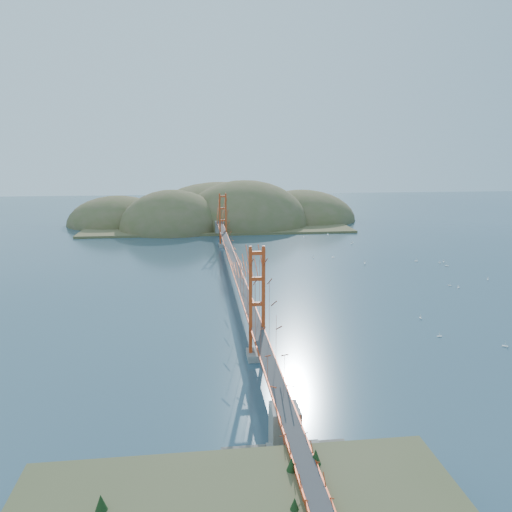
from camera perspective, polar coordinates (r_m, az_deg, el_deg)
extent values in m
plane|color=#2E4B5D|center=(80.27, -2.53, -3.01)|extent=(320.00, 320.00, 0.00)
cube|color=gray|center=(51.88, 0.10, -11.25)|extent=(2.00, 2.40, 0.70)
cube|color=gray|center=(109.38, -3.76, 1.25)|extent=(2.00, 2.40, 0.70)
cube|color=#B93814|center=(79.47, -2.55, -0.71)|extent=(1.40, 92.00, 0.16)
cube|color=#B93814|center=(79.51, -2.55, -0.85)|extent=(1.33, 92.00, 0.24)
cube|color=#38383A|center=(79.45, -2.55, -0.64)|extent=(1.19, 92.00, 0.03)
cube|color=gray|center=(37.20, 3.30, -19.12)|extent=(2.00, 2.20, 3.30)
cube|color=gray|center=(124.90, -4.18, 3.21)|extent=(2.20, 2.60, 3.30)
cube|color=#B93814|center=(31.36, 5.43, -22.14)|extent=(1.40, 12.00, 0.16)
cube|color=#B93814|center=(31.50, 5.42, -22.52)|extent=(1.33, 12.00, 0.30)
cube|color=gray|center=(31.65, 5.79, -25.88)|extent=(0.50, 0.70, 2.95)
cube|color=gray|center=(34.00, 4.59, -22.82)|extent=(0.50, 0.70, 2.95)
cube|color=gray|center=(35.63, 3.91, -21.00)|extent=(0.50, 0.70, 2.95)
cube|color=#59544C|center=(35.98, 4.04, -23.24)|extent=(9.00, 6.00, 0.24)
cube|color=maroon|center=(36.33, 4.49, -21.91)|extent=(3.70, 2.30, 0.75)
cube|color=gray|center=(36.10, 4.50, -21.35)|extent=(3.70, 2.30, 0.10)
cylinder|color=white|center=(35.85, 4.52, -20.75)|extent=(0.03, 0.03, 1.00)
cube|color=#48502D|center=(33.08, -2.57, -25.15)|extent=(24.00, 3.00, 1.80)
cone|color=black|center=(28.70, -4.11, -25.55)|extent=(0.56, 0.56, 0.81)
cone|color=black|center=(28.54, -4.59, -25.23)|extent=(0.88, 0.88, 1.26)
cone|color=black|center=(28.80, 7.64, -25.57)|extent=(0.51, 0.51, 0.73)
cone|color=black|center=(29.97, 2.93, -23.46)|extent=(0.69, 0.69, 0.99)
cube|color=brown|center=(142.89, -4.54, 3.76)|extent=(70.00, 40.00, 0.60)
ellipsoid|color=brown|center=(135.04, -9.48, 3.04)|extent=(28.00, 28.00, 21.00)
ellipsoid|color=brown|center=(141.51, -1.25, 3.61)|extent=(36.00, 36.00, 25.00)
ellipsoid|color=brown|center=(152.12, 5.22, 4.16)|extent=(32.00, 32.00, 18.00)
ellipsoid|color=brown|center=(148.43, -15.49, 3.57)|extent=(28.00, 28.00, 16.00)
ellipsoid|color=brown|center=(156.87, -4.03, 4.42)|extent=(44.00, 44.00, 22.00)
cube|color=white|center=(98.75, 6.57, -0.16)|extent=(0.48, 0.44, 0.09)
cylinder|color=white|center=(98.70, 6.57, -0.01)|extent=(0.01, 0.01, 0.54)
cube|color=white|center=(99.55, 17.84, -0.57)|extent=(0.63, 0.24, 0.11)
cylinder|color=white|center=(99.48, 17.85, -0.38)|extent=(0.02, 0.02, 0.67)
cube|color=white|center=(115.73, 10.95, 1.51)|extent=(0.63, 0.21, 0.11)
cylinder|color=white|center=(115.67, 10.96, 1.68)|extent=(0.02, 0.02, 0.69)
cube|color=white|center=(125.38, 8.21, 2.41)|extent=(0.38, 0.60, 0.10)
cylinder|color=white|center=(125.33, 8.22, 2.55)|extent=(0.02, 0.02, 0.62)
cube|color=white|center=(97.44, 20.96, -1.06)|extent=(0.59, 0.57, 0.11)
cylinder|color=white|center=(97.37, 20.98, -0.87)|extent=(0.02, 0.02, 0.67)
cube|color=white|center=(61.04, 26.56, -9.20)|extent=(0.58, 0.55, 0.11)
cylinder|color=white|center=(60.93, 26.59, -8.91)|extent=(0.02, 0.02, 0.66)
cube|color=white|center=(90.02, 24.97, -2.45)|extent=(0.37, 0.50, 0.09)
cylinder|color=white|center=(89.96, 24.98, -2.28)|extent=(0.01, 0.01, 0.53)
cube|color=white|center=(95.26, 12.31, -0.81)|extent=(0.35, 0.66, 0.11)
cylinder|color=white|center=(95.18, 12.32, -0.61)|extent=(0.02, 0.02, 0.69)
cube|color=white|center=(100.61, 20.65, -0.64)|extent=(0.48, 0.51, 0.10)
cylinder|color=white|center=(100.55, 20.66, -0.48)|extent=(0.02, 0.02, 0.58)
cube|color=white|center=(66.69, 18.27, -6.76)|extent=(0.23, 0.50, 0.09)
cylinder|color=white|center=(66.61, 18.29, -6.54)|extent=(0.01, 0.01, 0.53)
cube|color=white|center=(121.43, 5.53, 2.17)|extent=(0.54, 0.38, 0.09)
cylinder|color=white|center=(121.38, 5.53, 2.30)|extent=(0.02, 0.02, 0.57)
cube|color=white|center=(99.47, 20.25, -0.75)|extent=(0.25, 0.53, 0.09)
cylinder|color=white|center=(99.42, 20.26, -0.60)|extent=(0.01, 0.01, 0.55)
cube|color=white|center=(99.47, 8.80, -0.14)|extent=(0.50, 0.42, 0.09)
cylinder|color=white|center=(99.41, 8.80, 0.01)|extent=(0.01, 0.01, 0.54)
cube|color=white|center=(82.93, 22.11, -3.37)|extent=(0.47, 0.40, 0.09)
cylinder|color=white|center=(82.87, 22.13, -3.20)|extent=(0.01, 0.01, 0.51)
cube|color=white|center=(61.15, 20.22, -8.62)|extent=(0.52, 0.18, 0.09)
cylinder|color=white|center=(61.06, 20.24, -8.37)|extent=(0.02, 0.02, 0.57)
cube|color=white|center=(114.53, 10.87, 1.40)|extent=(0.20, 0.59, 0.11)
cylinder|color=white|center=(114.47, 10.87, 1.56)|extent=(0.02, 0.02, 0.64)
cube|color=white|center=(83.75, 21.26, -3.16)|extent=(0.47, 0.49, 0.09)
cylinder|color=white|center=(83.68, 21.27, -2.97)|extent=(0.02, 0.02, 0.56)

